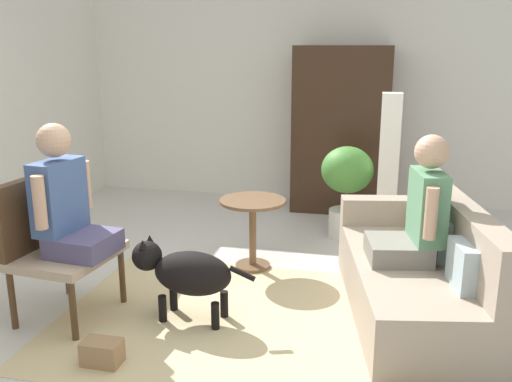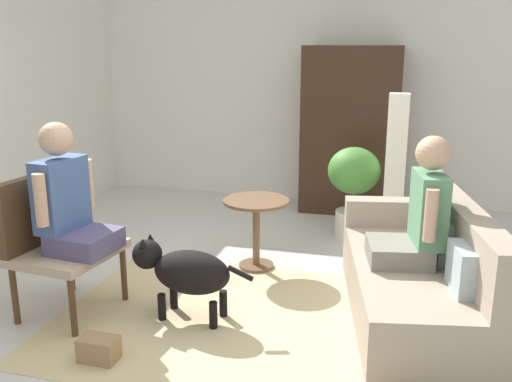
{
  "view_description": "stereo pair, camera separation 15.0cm",
  "coord_description": "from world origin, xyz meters",
  "px_view_note": "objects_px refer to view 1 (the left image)",
  "views": [
    {
      "loc": [
        0.88,
        -3.33,
        1.84
      ],
      "look_at": [
        0.07,
        0.29,
        0.86
      ],
      "focal_mm": 39.13,
      "sensor_mm": 36.0,
      "label": 1
    },
    {
      "loc": [
        1.02,
        -3.29,
        1.84
      ],
      "look_at": [
        0.07,
        0.29,
        0.86
      ],
      "focal_mm": 39.13,
      "sensor_mm": 36.0,
      "label": 2
    }
  ],
  "objects_px": {
    "dog": "(186,272)",
    "armoire_cabinet": "(341,130)",
    "couch": "(419,273)",
    "handbag": "(102,353)",
    "armchair": "(50,236)",
    "potted_plant": "(347,181)",
    "person_on_armchair": "(66,202)",
    "column_lamp": "(388,172)",
    "round_end_table": "(253,221)",
    "person_on_couch": "(418,212)"
  },
  "relations": [
    {
      "from": "person_on_armchair",
      "to": "round_end_table",
      "type": "relative_size",
      "value": 1.46
    },
    {
      "from": "person_on_armchair",
      "to": "potted_plant",
      "type": "xyz_separation_m",
      "value": [
        1.72,
        2.05,
        -0.26
      ]
    },
    {
      "from": "dog",
      "to": "handbag",
      "type": "xyz_separation_m",
      "value": [
        -0.3,
        -0.65,
        -0.27
      ]
    },
    {
      "from": "armchair",
      "to": "round_end_table",
      "type": "xyz_separation_m",
      "value": [
        1.17,
        1.1,
        -0.16
      ]
    },
    {
      "from": "person_on_armchair",
      "to": "dog",
      "type": "xyz_separation_m",
      "value": [
        0.78,
        0.13,
        -0.48
      ]
    },
    {
      "from": "armchair",
      "to": "dog",
      "type": "distance_m",
      "value": 0.96
    },
    {
      "from": "couch",
      "to": "handbag",
      "type": "distance_m",
      "value": 2.17
    },
    {
      "from": "armoire_cabinet",
      "to": "handbag",
      "type": "xyz_separation_m",
      "value": [
        -1.11,
        -3.57,
        -0.84
      ]
    },
    {
      "from": "dog",
      "to": "person_on_couch",
      "type": "bearing_deg",
      "value": 15.38
    },
    {
      "from": "person_on_couch",
      "to": "armoire_cabinet",
      "type": "relative_size",
      "value": 0.47
    },
    {
      "from": "person_on_couch",
      "to": "handbag",
      "type": "height_order",
      "value": "person_on_couch"
    },
    {
      "from": "person_on_couch",
      "to": "person_on_armchair",
      "type": "relative_size",
      "value": 0.99
    },
    {
      "from": "couch",
      "to": "column_lamp",
      "type": "height_order",
      "value": "column_lamp"
    },
    {
      "from": "armchair",
      "to": "potted_plant",
      "type": "height_order",
      "value": "armchair"
    },
    {
      "from": "armchair",
      "to": "dog",
      "type": "bearing_deg",
      "value": 6.84
    },
    {
      "from": "potted_plant",
      "to": "armoire_cabinet",
      "type": "bearing_deg",
      "value": 98.02
    },
    {
      "from": "person_on_armchair",
      "to": "armoire_cabinet",
      "type": "relative_size",
      "value": 0.48
    },
    {
      "from": "couch",
      "to": "potted_plant",
      "type": "xyz_separation_m",
      "value": [
        -0.6,
        1.46,
        0.27
      ]
    },
    {
      "from": "round_end_table",
      "to": "column_lamp",
      "type": "xyz_separation_m",
      "value": [
        1.09,
        0.83,
        0.29
      ]
    },
    {
      "from": "dog",
      "to": "column_lamp",
      "type": "bearing_deg",
      "value": 53.94
    },
    {
      "from": "couch",
      "to": "armoire_cabinet",
      "type": "relative_size",
      "value": 1.04
    },
    {
      "from": "round_end_table",
      "to": "person_on_couch",
      "type": "bearing_deg",
      "value": -24.15
    },
    {
      "from": "potted_plant",
      "to": "handbag",
      "type": "bearing_deg",
      "value": -115.85
    },
    {
      "from": "person_on_armchair",
      "to": "potted_plant",
      "type": "relative_size",
      "value": 0.97
    },
    {
      "from": "couch",
      "to": "potted_plant",
      "type": "height_order",
      "value": "potted_plant"
    },
    {
      "from": "armchair",
      "to": "handbag",
      "type": "distance_m",
      "value": 0.97
    },
    {
      "from": "couch",
      "to": "armchair",
      "type": "distance_m",
      "value": 2.56
    },
    {
      "from": "potted_plant",
      "to": "handbag",
      "type": "relative_size",
      "value": 3.97
    },
    {
      "from": "dog",
      "to": "armoire_cabinet",
      "type": "bearing_deg",
      "value": 74.54
    },
    {
      "from": "couch",
      "to": "person_on_armchair",
      "type": "distance_m",
      "value": 2.46
    },
    {
      "from": "armoire_cabinet",
      "to": "dog",
      "type": "bearing_deg",
      "value": -105.46
    },
    {
      "from": "column_lamp",
      "to": "armoire_cabinet",
      "type": "height_order",
      "value": "armoire_cabinet"
    },
    {
      "from": "dog",
      "to": "column_lamp",
      "type": "height_order",
      "value": "column_lamp"
    },
    {
      "from": "column_lamp",
      "to": "handbag",
      "type": "distance_m",
      "value": 3.02
    },
    {
      "from": "couch",
      "to": "potted_plant",
      "type": "distance_m",
      "value": 1.61
    },
    {
      "from": "round_end_table",
      "to": "column_lamp",
      "type": "bearing_deg",
      "value": 37.41
    },
    {
      "from": "couch",
      "to": "armoire_cabinet",
      "type": "bearing_deg",
      "value": 106.83
    },
    {
      "from": "armchair",
      "to": "handbag",
      "type": "bearing_deg",
      "value": -40.44
    },
    {
      "from": "armchair",
      "to": "round_end_table",
      "type": "distance_m",
      "value": 1.61
    },
    {
      "from": "couch",
      "to": "armchair",
      "type": "height_order",
      "value": "armchair"
    },
    {
      "from": "person_on_armchair",
      "to": "column_lamp",
      "type": "relative_size",
      "value": 0.61
    },
    {
      "from": "person_on_couch",
      "to": "dog",
      "type": "bearing_deg",
      "value": -164.62
    },
    {
      "from": "person_on_armchair",
      "to": "column_lamp",
      "type": "distance_m",
      "value": 2.87
    },
    {
      "from": "armchair",
      "to": "potted_plant",
      "type": "xyz_separation_m",
      "value": [
        1.88,
        2.03,
        -0.0
      ]
    },
    {
      "from": "person_on_armchair",
      "to": "column_lamp",
      "type": "xyz_separation_m",
      "value": [
        2.1,
        1.95,
        -0.12
      ]
    },
    {
      "from": "person_on_armchair",
      "to": "round_end_table",
      "type": "xyz_separation_m",
      "value": [
        1.01,
        1.12,
        -0.41
      ]
    },
    {
      "from": "column_lamp",
      "to": "armoire_cabinet",
      "type": "bearing_deg",
      "value": 115.13
    },
    {
      "from": "armoire_cabinet",
      "to": "round_end_table",
      "type": "bearing_deg",
      "value": -106.42
    },
    {
      "from": "person_on_armchair",
      "to": "round_end_table",
      "type": "bearing_deg",
      "value": 47.76
    },
    {
      "from": "dog",
      "to": "potted_plant",
      "type": "bearing_deg",
      "value": 63.74
    }
  ]
}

